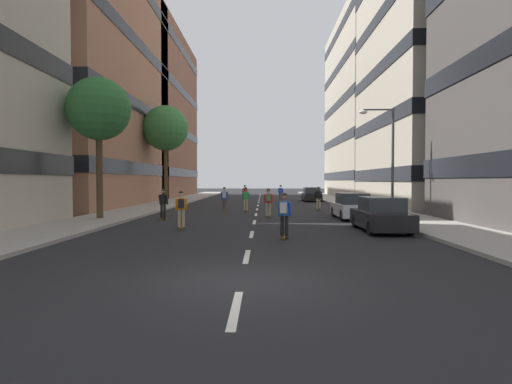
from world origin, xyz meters
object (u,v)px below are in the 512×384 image
street_tree_mid (165,129)px  skater_1 (284,212)px  skater_2 (163,203)px  skater_5 (281,192)px  skater_6 (181,207)px  parked_car_mid (381,215)px  skater_3 (224,197)px  parked_car_far (352,207)px  parked_car_near (312,195)px  skater_8 (246,198)px  skater_4 (245,192)px  skater_0 (318,197)px  street_tree_near (99,110)px  streetlamp_right (387,149)px  skater_7 (268,201)px

street_tree_mid → skater_1: bearing=-66.1°
skater_2 → skater_5: (7.64, 21.18, 0.00)m
skater_5 → skater_6: 26.37m
parked_car_mid → skater_2: 12.14m
skater_3 → skater_6: size_ratio=1.00×
parked_car_mid → parked_car_far: size_ratio=1.00×
parked_car_near → skater_8: (-6.48, -14.94, 0.29)m
parked_car_near → street_tree_mid: street_tree_mid is taller
parked_car_mid → skater_4: bearing=105.7°
skater_0 → skater_1: size_ratio=1.00×
street_tree_mid → skater_2: street_tree_mid is taller
skater_2 → skater_4: bearing=79.5°
street_tree_mid → skater_8: street_tree_mid is taller
street_tree_near → skater_6: size_ratio=4.42×
streetlamp_right → skater_6: (-11.28, -6.18, -3.12)m
parked_car_far → skater_6: bearing=-149.0°
skater_3 → skater_6: (-0.95, -11.01, 0.00)m
skater_0 → skater_4: 14.05m
streetlamp_right → skater_3: 11.83m
skater_4 → parked_car_far: bearing=-69.8°
skater_6 → skater_1: bearing=-33.0°
parked_car_far → parked_car_near: bearing=90.0°
street_tree_mid → parked_car_mid: bearing=-54.5°
skater_3 → skater_7: size_ratio=1.00×
parked_car_mid → skater_3: (-8.07, 11.61, 0.32)m
skater_4 → skater_6: size_ratio=1.00×
skater_2 → parked_car_mid: bearing=-25.2°
skater_3 → skater_5: (4.73, 14.74, -0.03)m
skater_0 → parked_car_mid: bearing=-85.5°
skater_4 → skater_5: 3.92m
parked_car_mid → street_tree_mid: street_tree_mid is taller
parked_car_far → skater_4: skater_4 is taller
parked_car_mid → skater_1: (-4.41, -2.39, 0.32)m
street_tree_mid → skater_8: (7.92, -8.96, -6.14)m
skater_8 → skater_3: bearing=166.8°
parked_car_mid → skater_0: 13.03m
skater_6 → skater_7: bearing=56.7°
skater_5 → skater_3: bearing=-107.8°
street_tree_mid → parked_car_far: bearing=-44.5°
skater_1 → skater_6: 5.50m
street_tree_mid → skater_3: 12.30m
skater_0 → skater_8: bearing=-162.3°
skater_2 → skater_3: 7.07m
parked_car_mid → skater_1: bearing=-151.5°
skater_0 → skater_4: bearing=116.0°
skater_3 → skater_7: same height
street_tree_near → skater_2: street_tree_near is taller
parked_car_mid → streetlamp_right: streetlamp_right is taller
skater_7 → skater_8: 4.65m
street_tree_mid → skater_7: bearing=-54.6°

